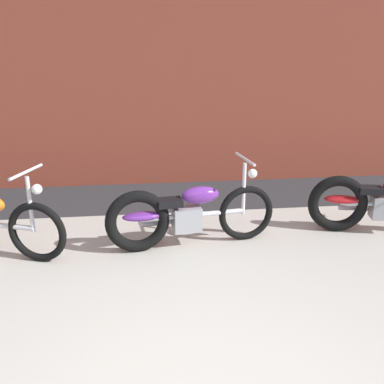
{
  "coord_description": "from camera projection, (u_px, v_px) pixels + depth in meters",
  "views": [
    {
      "loc": [
        -0.27,
        -2.2,
        2.21
      ],
      "look_at": [
        0.25,
        2.16,
        0.75
      ],
      "focal_mm": 40.44,
      "sensor_mm": 36.0,
      "label": 1
    }
  ],
  "objects": [
    {
      "name": "brick_building_wall",
      "position": [
        154.0,
        21.0,
        6.87
      ],
      "size": [
        36.0,
        0.5,
        5.26
      ],
      "primitive_type": "cube",
      "color": "brown",
      "rests_on": "ground"
    },
    {
      "name": "motorcycle_red",
      "position": [
        379.0,
        203.0,
        5.35
      ],
      "size": [
        1.98,
        0.73,
        1.03
      ],
      "rotation": [
        0.0,
        0.0,
        -0.23
      ],
      "color": "black",
      "rests_on": "ground"
    },
    {
      "name": "sidewalk_slab",
      "position": [
        173.0,
        274.0,
        4.45
      ],
      "size": [
        36.0,
        3.5,
        0.01
      ],
      "primitive_type": "cube",
      "color": "#B2ADA3",
      "rests_on": "ground"
    },
    {
      "name": "motorcycle_purple",
      "position": [
        180.0,
        215.0,
        4.96
      ],
      "size": [
        2.0,
        0.58,
        1.03
      ],
      "rotation": [
        0.0,
        0.0,
        0.13
      ],
      "color": "black",
      "rests_on": "ground"
    }
  ]
}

